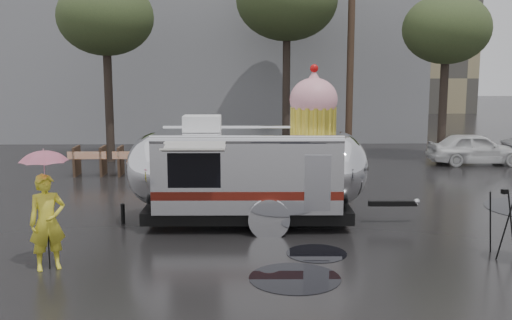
{
  "coord_description": "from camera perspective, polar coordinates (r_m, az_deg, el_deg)",
  "views": [
    {
      "loc": [
        -1.77,
        -10.26,
        3.79
      ],
      "look_at": [
        -1.5,
        3.65,
        1.54
      ],
      "focal_mm": 42.0,
      "sensor_mm": 36.0,
      "label": 1
    }
  ],
  "objects": [
    {
      "name": "grey_building",
      "position": [
        34.44,
        -4.98,
        13.66
      ],
      "size": [
        22.0,
        12.0,
        13.0
      ],
      "primitive_type": "cube",
      "color": "slate",
      "rests_on": "ground"
    },
    {
      "name": "tree_mid",
      "position": [
        25.45,
        2.97,
        14.92
      ],
      "size": [
        4.2,
        4.2,
        8.03
      ],
      "color": "#382D26",
      "rests_on": "ground"
    },
    {
      "name": "ground",
      "position": [
        11.09,
        8.3,
        -10.92
      ],
      "size": [
        120.0,
        120.0,
        0.0
      ],
      "primitive_type": "plane",
      "color": "black",
      "rests_on": "ground"
    },
    {
      "name": "tree_right",
      "position": [
        24.56,
        17.7,
        11.71
      ],
      "size": [
        3.36,
        3.36,
        6.42
      ],
      "color": "#382D26",
      "rests_on": "ground"
    },
    {
      "name": "person_left",
      "position": [
        11.73,
        -19.26,
        -5.61
      ],
      "size": [
        0.77,
        0.68,
        1.8
      ],
      "primitive_type": "imported",
      "rotation": [
        0.0,
        0.0,
        0.47
      ],
      "color": "yellow",
      "rests_on": "ground"
    },
    {
      "name": "barricade_row",
      "position": [
        20.84,
        -11.56,
        -0.03
      ],
      "size": [
        4.3,
        0.8,
        1.0
      ],
      "color": "#473323",
      "rests_on": "ground"
    },
    {
      "name": "tripod",
      "position": [
        12.82,
        22.45,
        -5.09
      ],
      "size": [
        0.56,
        0.53,
        1.37
      ],
      "rotation": [
        0.0,
        0.0,
        0.37
      ],
      "color": "black",
      "rests_on": "ground"
    },
    {
      "name": "airstream_trailer",
      "position": [
        14.12,
        -0.45,
        -0.76
      ],
      "size": [
        7.15,
        2.73,
        3.85
      ],
      "rotation": [
        0.0,
        0.0,
        -0.01
      ],
      "color": "silver",
      "rests_on": "ground"
    },
    {
      "name": "utility_pole",
      "position": [
        24.65,
        9.02,
        11.0
      ],
      "size": [
        1.6,
        0.28,
        9.0
      ],
      "color": "#473323",
      "rests_on": "ground"
    },
    {
      "name": "tree_left",
      "position": [
        23.9,
        -14.13,
        12.98
      ],
      "size": [
        3.64,
        3.64,
        6.95
      ],
      "color": "#382D26",
      "rests_on": "ground"
    },
    {
      "name": "puddles",
      "position": [
        12.04,
        14.54,
        -9.45
      ],
      "size": [
        14.46,
        10.87,
        0.01
      ],
      "color": "black",
      "rests_on": "ground"
    },
    {
      "name": "umbrella_pink",
      "position": [
        11.53,
        -19.52,
        -0.75
      ],
      "size": [
        1.06,
        1.06,
        2.27
      ],
      "color": "pink",
      "rests_on": "ground"
    }
  ]
}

